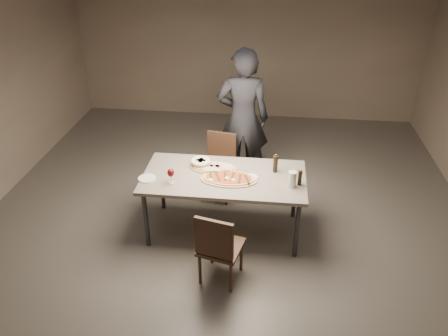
# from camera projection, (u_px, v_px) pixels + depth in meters

# --- Properties ---
(room) EXTENTS (7.00, 7.00, 7.00)m
(room) POSITION_uv_depth(u_px,v_px,m) (224.00, 122.00, 4.50)
(room) COLOR #5A544E
(room) RESTS_ON ground
(dining_table) EXTENTS (1.80, 0.90, 0.75)m
(dining_table) POSITION_uv_depth(u_px,v_px,m) (224.00, 180.00, 4.85)
(dining_table) COLOR gray
(dining_table) RESTS_ON ground
(zucchini_pizza) EXTENTS (0.63, 0.35, 0.05)m
(zucchini_pizza) POSITION_uv_depth(u_px,v_px,m) (229.00, 179.00, 4.74)
(zucchini_pizza) COLOR tan
(zucchini_pizza) RESTS_ON dining_table
(ham_pizza) EXTENTS (0.52, 0.29, 0.04)m
(ham_pizza) POSITION_uv_depth(u_px,v_px,m) (214.00, 168.00, 4.95)
(ham_pizza) COLOR tan
(ham_pizza) RESTS_ON dining_table
(bread_basket) EXTENTS (0.23, 0.23, 0.08)m
(bread_basket) POSITION_uv_depth(u_px,v_px,m) (201.00, 162.00, 4.99)
(bread_basket) COLOR #EFE7C2
(bread_basket) RESTS_ON dining_table
(oil_dish) EXTENTS (0.13, 0.13, 0.02)m
(oil_dish) POSITION_uv_depth(u_px,v_px,m) (252.00, 177.00, 4.79)
(oil_dish) COLOR white
(oil_dish) RESTS_ON dining_table
(pepper_mill_left) EXTENTS (0.05, 0.05, 0.19)m
(pepper_mill_left) POSITION_uv_depth(u_px,v_px,m) (300.00, 178.00, 4.62)
(pepper_mill_left) COLOR black
(pepper_mill_left) RESTS_ON dining_table
(pepper_mill_right) EXTENTS (0.06, 0.06, 0.23)m
(pepper_mill_right) POSITION_uv_depth(u_px,v_px,m) (275.00, 163.00, 4.85)
(pepper_mill_right) COLOR black
(pepper_mill_right) RESTS_ON dining_table
(carafe) EXTENTS (0.09, 0.09, 0.18)m
(carafe) POSITION_uv_depth(u_px,v_px,m) (292.00, 179.00, 4.59)
(carafe) COLOR silver
(carafe) RESTS_ON dining_table
(wine_glass) EXTENTS (0.08, 0.08, 0.17)m
(wine_glass) POSITION_uv_depth(u_px,v_px,m) (171.00, 173.00, 4.64)
(wine_glass) COLOR silver
(wine_glass) RESTS_ON dining_table
(side_plate) EXTENTS (0.19, 0.19, 0.01)m
(side_plate) POSITION_uv_depth(u_px,v_px,m) (147.00, 178.00, 4.77)
(side_plate) COLOR white
(side_plate) RESTS_ON dining_table
(chair_near) EXTENTS (0.48, 0.48, 0.85)m
(chair_near) POSITION_uv_depth(u_px,v_px,m) (218.00, 246.00, 4.22)
(chair_near) COLOR #3C2619
(chair_near) RESTS_ON ground
(chair_far) EXTENTS (0.47, 0.47, 0.85)m
(chair_far) POSITION_uv_depth(u_px,v_px,m) (219.00, 162.00, 5.66)
(chair_far) COLOR #3C2619
(chair_far) RESTS_ON ground
(diner) EXTENTS (0.72, 0.50, 1.88)m
(diner) POSITION_uv_depth(u_px,v_px,m) (243.00, 119.00, 5.71)
(diner) COLOR black
(diner) RESTS_ON ground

